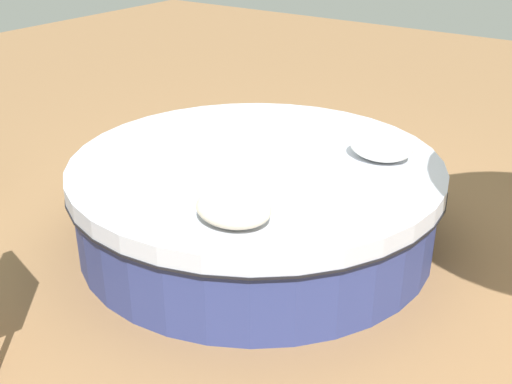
% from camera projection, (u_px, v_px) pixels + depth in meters
% --- Properties ---
extents(ground_plane, '(16.00, 16.00, 0.00)m').
position_uv_depth(ground_plane, '(256.00, 237.00, 4.69)').
color(ground_plane, olive).
extents(round_bed, '(2.62, 2.62, 0.62)m').
position_uv_depth(round_bed, '(256.00, 199.00, 4.56)').
color(round_bed, navy).
rests_on(round_bed, ground_plane).
extents(throw_pillow_0, '(0.45, 0.37, 0.18)m').
position_uv_depth(throw_pillow_0, '(233.00, 208.00, 3.56)').
color(throw_pillow_0, beige).
rests_on(throw_pillow_0, round_bed).
extents(throw_pillow_1, '(0.45, 0.36, 0.21)m').
position_uv_depth(throw_pillow_1, '(381.00, 145.00, 4.40)').
color(throw_pillow_1, white).
rests_on(throw_pillow_1, round_bed).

